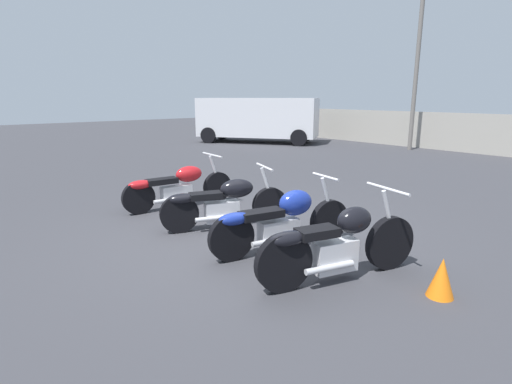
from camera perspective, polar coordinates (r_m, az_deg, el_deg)
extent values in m
plane|color=#38383D|center=(6.01, -1.92, -6.40)|extent=(60.00, 60.00, 0.00)
cylinder|color=slate|center=(16.98, 22.36, 20.33)|extent=(0.16, 0.16, 8.69)
cylinder|color=black|center=(7.99, -5.53, 0.77)|extent=(0.15, 0.60, 0.59)
cylinder|color=black|center=(7.37, -16.43, -0.82)|extent=(0.15, 0.60, 0.59)
cube|color=silver|center=(7.62, -11.30, -0.29)|extent=(0.25, 0.59, 0.32)
ellipsoid|color=red|center=(7.65, -9.56, 2.56)|extent=(0.30, 0.54, 0.30)
cube|color=black|center=(7.46, -13.31, 1.51)|extent=(0.29, 0.58, 0.10)
ellipsoid|color=red|center=(7.33, -16.19, 1.02)|extent=(0.24, 0.46, 0.16)
cylinder|color=silver|center=(7.82, -6.28, 5.28)|extent=(0.74, 0.10, 0.04)
cylinder|color=silver|center=(7.90, -5.90, 3.00)|extent=(0.07, 0.25, 0.63)
cylinder|color=silver|center=(7.47, -12.03, -1.07)|extent=(0.13, 0.66, 0.07)
cylinder|color=black|center=(6.60, 2.00, -1.88)|extent=(0.29, 0.59, 0.59)
cylinder|color=black|center=(6.22, -10.90, -3.10)|extent=(0.29, 0.59, 0.59)
cube|color=silver|center=(6.36, -4.90, -2.80)|extent=(0.37, 0.57, 0.33)
ellipsoid|color=black|center=(6.33, -2.74, 0.51)|extent=(0.42, 0.60, 0.30)
cube|color=black|center=(6.22, -7.20, -0.53)|extent=(0.39, 0.55, 0.10)
ellipsoid|color=black|center=(6.16, -10.54, -0.94)|extent=(0.34, 0.48, 0.16)
cylinder|color=silver|center=(6.42, 1.22, 3.61)|extent=(0.65, 0.26, 0.04)
cylinder|color=silver|center=(6.50, 1.61, 0.83)|extent=(0.13, 0.25, 0.63)
cylinder|color=silver|center=(6.23, -5.92, -3.75)|extent=(0.27, 0.60, 0.07)
cylinder|color=black|center=(5.85, 10.41, -4.04)|extent=(0.22, 0.62, 0.61)
cylinder|color=black|center=(5.08, -3.54, -6.56)|extent=(0.22, 0.62, 0.61)
cube|color=silver|center=(5.40, 3.23, -5.69)|extent=(0.31, 0.58, 0.34)
ellipsoid|color=navy|center=(5.42, 5.66, -1.53)|extent=(0.39, 0.54, 0.35)
cube|color=black|center=(5.18, 0.78, -3.18)|extent=(0.35, 0.62, 0.10)
ellipsoid|color=navy|center=(5.02, -3.06, -3.85)|extent=(0.29, 0.47, 0.16)
cylinder|color=silver|center=(5.63, 9.89, 2.18)|extent=(0.55, 0.15, 0.04)
cylinder|color=silver|center=(5.73, 10.15, -0.99)|extent=(0.10, 0.26, 0.64)
cylinder|color=silver|center=(5.24, 2.44, -6.96)|extent=(0.19, 0.61, 0.07)
cylinder|color=black|center=(5.10, 18.55, -6.91)|extent=(0.27, 0.66, 0.66)
cylinder|color=black|center=(4.31, 3.98, -10.05)|extent=(0.27, 0.66, 0.66)
cube|color=silver|center=(4.64, 11.16, -8.95)|extent=(0.33, 0.55, 0.36)
ellipsoid|color=black|center=(4.65, 13.87, -3.91)|extent=(0.37, 0.48, 0.31)
cube|color=black|center=(4.40, 8.72, -5.72)|extent=(0.35, 0.51, 0.10)
ellipsoid|color=black|center=(4.23, 4.64, -6.66)|extent=(0.31, 0.48, 0.16)
cylinder|color=silver|center=(4.85, 18.27, 0.43)|extent=(0.67, 0.22, 0.04)
cylinder|color=silver|center=(4.96, 18.42, -3.34)|extent=(0.12, 0.26, 0.66)
cylinder|color=silver|center=(4.50, 10.48, -10.57)|extent=(0.23, 0.60, 0.07)
cube|color=silver|center=(18.30, 0.26, 10.62)|extent=(5.41, 4.52, 1.69)
cube|color=black|center=(17.76, 8.62, 11.61)|extent=(0.97, 1.39, 0.51)
cylinder|color=black|center=(18.77, 7.08, 8.22)|extent=(0.70, 0.58, 0.70)
cylinder|color=black|center=(17.06, 6.14, 7.72)|extent=(0.70, 0.58, 0.70)
cylinder|color=black|center=(19.82, -4.82, 8.55)|extent=(0.70, 0.58, 0.70)
cylinder|color=black|center=(18.21, -6.79, 8.06)|extent=(0.70, 0.58, 0.70)
cone|color=orange|center=(4.65, 24.98, -11.03)|extent=(0.28, 0.28, 0.43)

